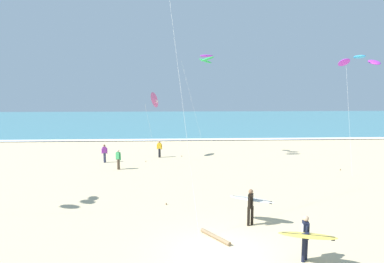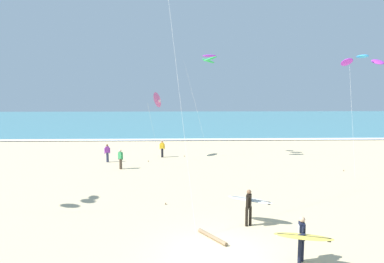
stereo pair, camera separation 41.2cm
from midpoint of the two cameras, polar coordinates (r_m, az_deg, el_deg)
The scene contains 12 objects.
ground_plane at distance 13.34m, azimuth 5.30°, elevation -20.43°, with size 160.00×160.00×0.00m, color #D1BA8E.
ocean_water at distance 71.47m, azimuth -0.49°, elevation 2.02°, with size 160.00×60.00×0.08m, color teal.
shoreline_foam at distance 41.96m, azimuth 0.37°, elevation -1.37°, with size 160.00×1.56×0.01m, color white.
surfer_lead at distance 15.81m, azimuth 10.62°, elevation -11.96°, with size 2.13×1.26×1.71m.
surfer_trailing at distance 12.89m, azimuth 19.42°, elevation -16.71°, with size 2.10×1.06×1.71m.
kite_arc_violet_near at distance 31.04m, azimuth 3.37°, elevation 12.43°, with size 2.96×2.56×9.49m.
kite_delta_rose_far at distance 30.61m, azimuth -5.53°, elevation 5.48°, with size 1.27×2.77×6.10m.
kite_arc_cobalt_low at distance 25.63m, azimuth 27.73°, elevation 10.82°, with size 2.83×3.15×8.58m.
bystander_purple_top at distance 29.68m, azimuth -14.02°, elevation -3.61°, with size 0.48×0.28×1.59m.
bystander_yellow_top at distance 31.03m, azimuth -4.79°, elevation -2.98°, with size 0.50×0.22×1.59m.
bystander_green_top at distance 26.81m, azimuth -11.80°, elevation -4.67°, with size 0.44×0.32×1.59m.
driftwood_log at distance 14.52m, azimuth 4.37°, elevation -17.69°, with size 0.17×0.17×1.74m, color #846B4C.
Camera 2 is at (-1.30, -11.77, 6.12)m, focal length 30.90 mm.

